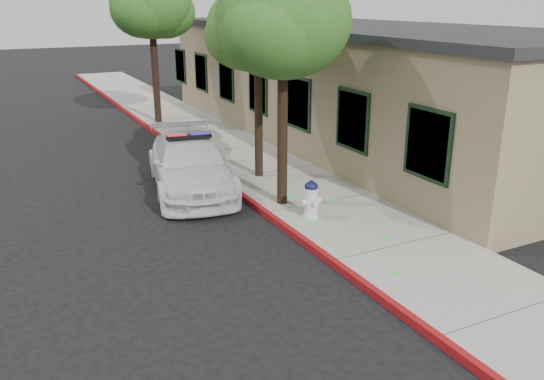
{
  "coord_description": "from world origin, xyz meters",
  "views": [
    {
      "loc": [
        -5.63,
        -8.46,
        5.08
      ],
      "look_at": [
        -0.07,
        2.49,
        0.89
      ],
      "focal_mm": 36.96,
      "sensor_mm": 36.0,
      "label": 1
    }
  ],
  "objects": [
    {
      "name": "street_tree_near",
      "position": [
        0.71,
        3.42,
        4.49
      ],
      "size": [
        3.32,
        3.18,
        5.82
      ],
      "rotation": [
        0.0,
        0.0,
        0.0
      ],
      "color": "black",
      "rests_on": "sidewalk"
    },
    {
      "name": "police_car",
      "position": [
        -0.9,
        5.88,
        0.74
      ],
      "size": [
        3.04,
        5.41,
        1.6
      ],
      "rotation": [
        0.0,
        0.0,
        -0.2
      ],
      "color": "silver",
      "rests_on": "ground"
    },
    {
      "name": "street_tree_mid",
      "position": [
        1.22,
        5.85,
        4.22
      ],
      "size": [
        3.08,
        2.83,
        5.39
      ],
      "rotation": [
        0.0,
        0.0,
        -0.38
      ],
      "color": "black",
      "rests_on": "sidewalk"
    },
    {
      "name": "fire_hydrant",
      "position": [
        0.85,
        2.23,
        0.61
      ],
      "size": [
        0.51,
        0.45,
        0.91
      ],
      "rotation": [
        0.0,
        0.0,
        -0.02
      ],
      "color": "silver",
      "rests_on": "sidewalk"
    },
    {
      "name": "red_curb",
      "position": [
        0.06,
        3.0,
        0.08
      ],
      "size": [
        0.14,
        60.0,
        0.16
      ],
      "primitive_type": "cube",
      "color": "maroon",
      "rests_on": "ground"
    },
    {
      "name": "ground",
      "position": [
        0.0,
        0.0,
        0.0
      ],
      "size": [
        120.0,
        120.0,
        0.0
      ],
      "primitive_type": "plane",
      "color": "black",
      "rests_on": "ground"
    },
    {
      "name": "sidewalk",
      "position": [
        1.6,
        3.0,
        0.07
      ],
      "size": [
        3.2,
        60.0,
        0.15
      ],
      "primitive_type": "cube",
      "color": "gray",
      "rests_on": "ground"
    },
    {
      "name": "clapboard_building",
      "position": [
        6.69,
        9.0,
        2.13
      ],
      "size": [
        7.3,
        20.89,
        4.24
      ],
      "color": "#8A7B5A",
      "rests_on": "ground"
    },
    {
      "name": "street_tree_far",
      "position": [
        0.73,
        14.66,
        4.78
      ],
      "size": [
        3.51,
        3.26,
        6.16
      ],
      "rotation": [
        0.0,
        0.0,
        -0.2
      ],
      "color": "black",
      "rests_on": "sidewalk"
    }
  ]
}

